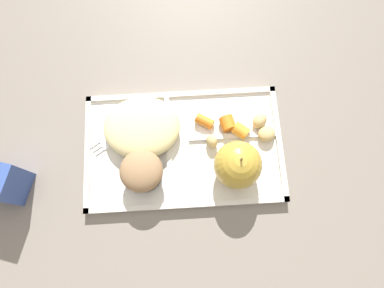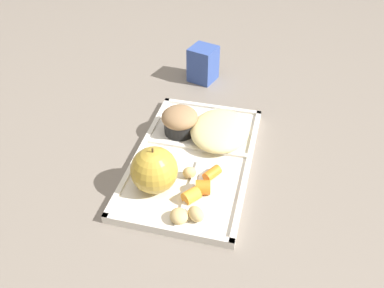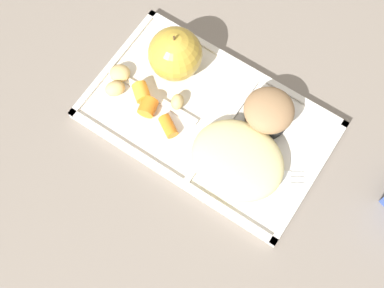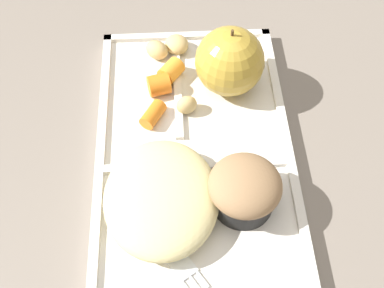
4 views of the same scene
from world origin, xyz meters
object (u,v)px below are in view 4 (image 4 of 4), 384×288
at_px(lunch_tray, 194,149).
at_px(bran_muffin, 244,189).
at_px(plastic_fork, 165,243).
at_px(green_apple, 230,61).

relative_size(lunch_tray, bran_muffin, 4.89).
height_order(lunch_tray, plastic_fork, lunch_tray).
bearing_deg(lunch_tray, plastic_fork, -16.98).
height_order(green_apple, bran_muffin, green_apple).
relative_size(green_apple, plastic_fork, 0.70).
height_order(lunch_tray, green_apple, green_apple).
bearing_deg(green_apple, bran_muffin, 0.00).
relative_size(lunch_tray, green_apple, 4.06).
xyz_separation_m(bran_muffin, plastic_fork, (0.04, -0.09, -0.03)).
xyz_separation_m(lunch_tray, bran_muffin, (0.08, 0.05, 0.04)).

